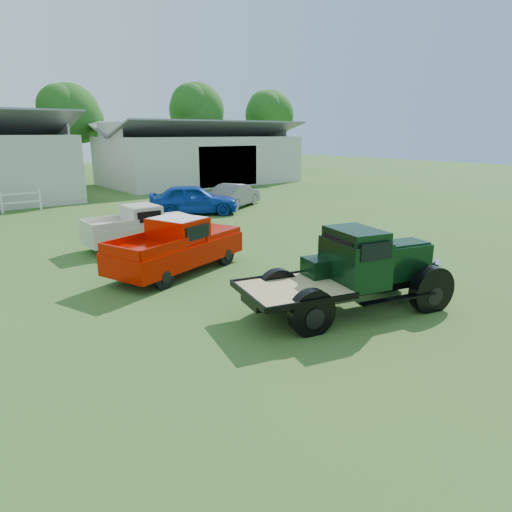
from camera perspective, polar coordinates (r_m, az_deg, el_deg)
ground at (r=11.92m, az=2.80°, el=-6.23°), size 120.00×120.00×0.00m
shed_right at (r=41.32m, az=-7.04°, el=12.66°), size 16.80×9.20×5.20m
tree_c at (r=43.17m, az=-22.09°, el=14.33°), size 5.40×5.40×9.00m
tree_d at (r=49.35m, az=-7.36°, el=15.83°), size 6.00×6.00×10.00m
tree_e at (r=52.33m, az=1.66°, el=15.63°), size 5.70×5.70×9.50m
vintage_flatbed at (r=11.49m, az=11.71°, el=-1.84°), size 5.63×3.31×2.09m
red_pickup at (r=14.69m, az=-9.90°, el=1.35°), size 5.24×3.38×1.78m
white_pickup at (r=18.38m, az=-14.30°, el=3.59°), size 4.36×1.69×1.60m
misc_car_blue at (r=25.33m, az=-7.83°, el=7.04°), size 5.14×4.04×1.64m
misc_car_grey at (r=27.58m, az=-2.61°, el=7.59°), size 4.48×3.38×1.41m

